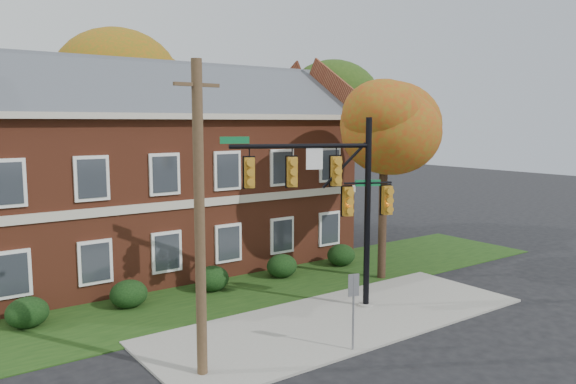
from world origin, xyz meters
TOP-DOWN VIEW (x-y plane):
  - ground at (0.00, 0.00)m, footprint 120.00×120.00m
  - sidewalk at (0.00, 1.00)m, footprint 14.00×5.00m
  - grass_strip at (0.00, 6.00)m, footprint 30.00×6.00m
  - apartment_building at (-2.00, 11.95)m, footprint 18.80×8.80m
  - hedge_far_left at (-9.00, 6.70)m, footprint 1.40×1.26m
  - hedge_left at (-5.50, 6.70)m, footprint 1.40×1.26m
  - hedge_center at (-2.00, 6.70)m, footprint 1.40×1.26m
  - hedge_right at (1.50, 6.70)m, footprint 1.40×1.26m
  - hedge_far_right at (5.00, 6.70)m, footprint 1.40×1.26m
  - tree_near_right at (5.22, 3.87)m, footprint 4.50×4.25m
  - tree_right_rear at (9.31, 12.81)m, footprint 6.30×5.95m
  - tree_far_rear at (-0.66, 19.79)m, footprint 6.84×6.46m
  - traffic_signal at (0.49, 2.01)m, footprint 5.85×2.70m
  - utility_pole at (-5.91, -0.01)m, footprint 1.32×0.30m
  - sign_post at (-1.50, -1.22)m, footprint 0.35×0.13m

SIDE VIEW (x-z plane):
  - ground at x=0.00m, z-range 0.00..0.00m
  - grass_strip at x=0.00m, z-range 0.00..0.04m
  - sidewalk at x=0.00m, z-range 0.00..0.08m
  - hedge_far_left at x=-9.00m, z-range 0.00..1.05m
  - hedge_left at x=-5.50m, z-range 0.00..1.05m
  - hedge_center at x=-2.00m, z-range 0.00..1.05m
  - hedge_right at x=1.50m, z-range 0.00..1.05m
  - hedge_far_right at x=5.00m, z-range 0.00..1.05m
  - sign_post at x=-1.50m, z-range 0.43..2.84m
  - utility_pole at x=-5.91m, z-range 0.06..8.55m
  - traffic_signal at x=0.49m, z-range 0.85..7.91m
  - apartment_building at x=-2.00m, z-range 0.12..9.86m
  - tree_near_right at x=5.22m, z-range 2.38..10.96m
  - tree_right_rear at x=9.31m, z-range 2.81..13.43m
  - tree_far_rear at x=-0.66m, z-range 3.08..14.60m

